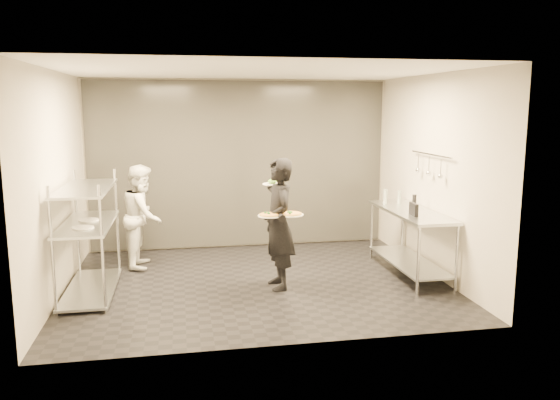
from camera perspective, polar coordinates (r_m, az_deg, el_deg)
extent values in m
cube|color=black|center=(7.48, -2.39, -8.59)|extent=(5.00, 4.00, 0.00)
cube|color=white|center=(7.12, -2.56, 13.33)|extent=(5.00, 4.00, 0.00)
cube|color=#B6AFA3|center=(9.14, -4.21, 3.74)|extent=(5.00, 0.00, 2.80)
cube|color=#B6AFA3|center=(5.22, 0.58, -0.80)|extent=(5.00, 0.00, 2.80)
cube|color=#B6AFA3|center=(7.26, -22.41, 1.46)|extent=(0.00, 4.00, 2.80)
cube|color=#B6AFA3|center=(7.91, 15.79, 2.45)|extent=(0.00, 4.00, 2.80)
cube|color=silver|center=(9.11, -4.19, 3.72)|extent=(4.90, 0.04, 2.74)
cylinder|color=#B5B8BD|center=(6.63, -22.72, -5.04)|extent=(0.04, 0.04, 1.50)
cylinder|color=#B5B8BD|center=(8.10, -20.46, -2.30)|extent=(0.04, 0.04, 1.50)
cylinder|color=#B5B8BD|center=(6.53, -18.07, -4.97)|extent=(0.04, 0.04, 1.50)
cylinder|color=#B5B8BD|center=(8.02, -16.65, -2.20)|extent=(0.04, 0.04, 1.50)
cube|color=#B7BDC1|center=(7.50, -19.09, -8.71)|extent=(0.60, 1.60, 0.03)
cube|color=#B7BDC1|center=(7.28, -19.46, -2.34)|extent=(0.60, 1.60, 0.03)
cube|color=#B7BDC1|center=(7.20, -19.66, 1.16)|extent=(0.60, 1.60, 0.03)
cylinder|color=white|center=(6.94, -19.91, -2.74)|extent=(0.26, 0.26, 0.01)
cylinder|color=white|center=(7.37, -19.35, -1.99)|extent=(0.26, 0.26, 0.01)
cylinder|color=#B5B8BD|center=(7.08, 14.26, -6.15)|extent=(0.04, 0.04, 0.90)
cylinder|color=#B5B8BD|center=(8.62, 9.52, -3.14)|extent=(0.04, 0.04, 0.90)
cylinder|color=#B5B8BD|center=(7.31, 17.99, -5.84)|extent=(0.04, 0.04, 0.90)
cylinder|color=#B5B8BD|center=(8.81, 12.71, -2.97)|extent=(0.04, 0.04, 0.90)
cube|color=#B7BDC1|center=(8.01, 13.32, -6.26)|extent=(0.57, 1.71, 0.03)
cube|color=#B7BDC1|center=(7.85, 13.53, -1.20)|extent=(0.60, 1.80, 0.04)
cylinder|color=#B5B8BD|center=(7.85, 15.50, 4.62)|extent=(0.02, 1.20, 0.02)
cylinder|color=#B5B8BD|center=(7.54, 16.47, 3.38)|extent=(0.01, 0.01, 0.22)
sphere|color=#B5B8BD|center=(7.56, 16.43, 2.40)|extent=(0.07, 0.07, 0.07)
cylinder|color=#B5B8BD|center=(7.85, 15.33, 3.67)|extent=(0.01, 0.01, 0.22)
sphere|color=#B5B8BD|center=(7.87, 15.28, 2.73)|extent=(0.07, 0.07, 0.07)
cylinder|color=#B5B8BD|center=(8.17, 14.27, 3.94)|extent=(0.01, 0.01, 0.22)
sphere|color=#B5B8BD|center=(8.18, 14.23, 3.04)|extent=(0.07, 0.07, 0.07)
imported|color=black|center=(7.06, -0.14, -2.53)|extent=(0.46, 0.66, 1.71)
imported|color=silver|center=(8.31, -14.16, -1.62)|extent=(0.64, 0.79, 1.52)
cylinder|color=white|center=(6.80, -1.06, -1.66)|extent=(0.30, 0.30, 0.01)
cylinder|color=#AE8B3E|center=(6.80, -1.06, -1.56)|extent=(0.27, 0.27, 0.02)
cylinder|color=#C05E19|center=(6.80, -1.06, -1.48)|extent=(0.24, 0.24, 0.01)
sphere|color=#175814|center=(6.80, -1.06, -1.41)|extent=(0.04, 0.04, 0.04)
cylinder|color=white|center=(6.84, 1.09, -1.55)|extent=(0.33, 0.33, 0.01)
cylinder|color=#AE8B3E|center=(6.84, 1.09, -1.45)|extent=(0.29, 0.29, 0.02)
cylinder|color=#C05E19|center=(6.84, 1.09, -1.37)|extent=(0.26, 0.26, 0.01)
sphere|color=#175814|center=(6.84, 1.09, -1.30)|extent=(0.04, 0.04, 0.04)
cylinder|color=white|center=(7.21, -0.81, 1.68)|extent=(0.26, 0.26, 0.01)
ellipsoid|color=#306419|center=(7.21, -0.81, 1.96)|extent=(0.13, 0.13, 0.07)
cube|color=black|center=(7.47, 13.79, -0.95)|extent=(0.06, 0.24, 0.17)
cylinder|color=gray|center=(8.26, 10.96, 0.35)|extent=(0.06, 0.06, 0.22)
cylinder|color=gray|center=(8.29, 12.37, 0.27)|extent=(0.06, 0.06, 0.20)
cylinder|color=black|center=(7.98, 13.85, -0.16)|extent=(0.06, 0.06, 0.20)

